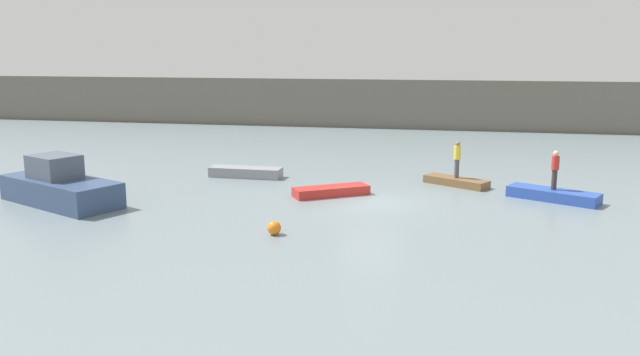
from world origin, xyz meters
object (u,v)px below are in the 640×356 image
at_px(rowboat_grey, 246,172).
at_px(person_yellow_shirt, 457,158).
at_px(rowboat_red, 331,191).
at_px(mooring_buoy, 274,228).
at_px(person_red_shirt, 555,168).
at_px(rowboat_brown, 456,182).
at_px(rowboat_blue, 553,195).
at_px(motorboat, 60,187).

distance_m(rowboat_grey, person_yellow_shirt, 10.35).
distance_m(rowboat_red, mooring_buoy, 6.36).
bearing_deg(person_red_shirt, rowboat_grey, 171.48).
relative_size(rowboat_brown, rowboat_blue, 0.82).
bearing_deg(rowboat_blue, person_yellow_shirt, 178.06).
xyz_separation_m(motorboat, rowboat_brown, (16.05, 6.97, -0.52)).
distance_m(rowboat_grey, mooring_buoy, 10.32).
bearing_deg(rowboat_brown, mooring_buoy, -91.65).
height_order(motorboat, rowboat_blue, motorboat).
height_order(rowboat_red, rowboat_brown, rowboat_red).
relative_size(motorboat, rowboat_blue, 1.63).
bearing_deg(rowboat_red, motorboat, 166.25).
height_order(rowboat_blue, person_red_shirt, person_red_shirt).
bearing_deg(rowboat_blue, motorboat, -139.41).
distance_m(rowboat_brown, rowboat_blue, 4.59).
bearing_deg(mooring_buoy, person_red_shirt, 35.74).
bearing_deg(person_red_shirt, rowboat_brown, 150.73).
relative_size(motorboat, person_red_shirt, 3.64).
height_order(person_red_shirt, person_yellow_shirt, person_red_shirt).
height_order(rowboat_red, person_yellow_shirt, person_yellow_shirt).
bearing_deg(person_red_shirt, mooring_buoy, -144.26).
bearing_deg(person_red_shirt, person_yellow_shirt, 150.73).
relative_size(rowboat_grey, rowboat_red, 1.09).
distance_m(rowboat_grey, person_red_shirt, 14.51).
bearing_deg(rowboat_red, rowboat_brown, -1.64).
xyz_separation_m(rowboat_grey, person_yellow_shirt, (10.30, 0.10, 1.08)).
height_order(rowboat_grey, person_yellow_shirt, person_yellow_shirt).
bearing_deg(motorboat, rowboat_grey, 50.05).
relative_size(rowboat_red, mooring_buoy, 6.89).
distance_m(rowboat_brown, person_yellow_shirt, 1.14).
bearing_deg(rowboat_brown, rowboat_red, -117.59).
bearing_deg(person_yellow_shirt, person_red_shirt, -29.27).
relative_size(rowboat_blue, mooring_buoy, 7.72).
height_order(motorboat, person_red_shirt, person_red_shirt).
xyz_separation_m(rowboat_grey, mooring_buoy, (4.14, -9.46, -0.00)).
bearing_deg(rowboat_red, rowboat_blue, -26.78).
xyz_separation_m(rowboat_red, mooring_buoy, (-0.80, -6.31, 0.04)).
distance_m(rowboat_grey, rowboat_red, 5.86).
relative_size(person_red_shirt, person_yellow_shirt, 0.97).
relative_size(person_yellow_shirt, mooring_buoy, 3.57).
height_order(motorboat, rowboat_grey, motorboat).
bearing_deg(person_yellow_shirt, rowboat_red, -148.72).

